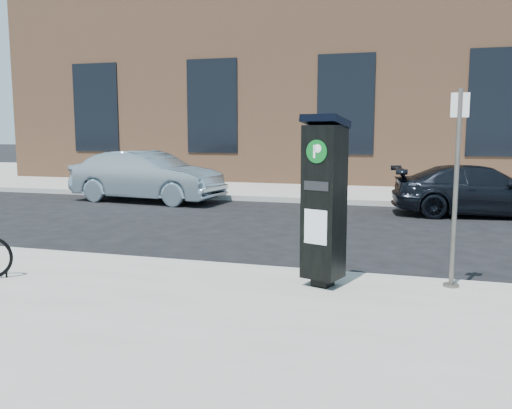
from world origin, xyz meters
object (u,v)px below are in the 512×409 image
at_px(parking_kiosk, 324,199).
at_px(car_silver, 147,176).
at_px(sign_pole, 456,190).
at_px(car_dark, 481,191).

xyz_separation_m(parking_kiosk, car_silver, (-6.55, 7.77, -0.51)).
distance_m(parking_kiosk, car_silver, 10.18).
xyz_separation_m(sign_pole, car_dark, (1.08, 7.28, -0.75)).
height_order(car_silver, car_dark, car_silver).
distance_m(car_silver, car_dark, 9.20).
height_order(sign_pole, car_dark, sign_pole).
height_order(sign_pole, car_silver, sign_pole).
bearing_deg(parking_kiosk, car_dark, 90.63).
relative_size(car_silver, car_dark, 1.06).
bearing_deg(parking_kiosk, car_silver, 149.73).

